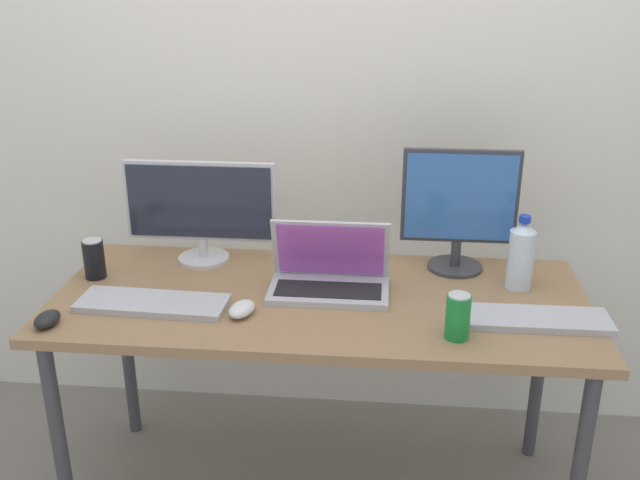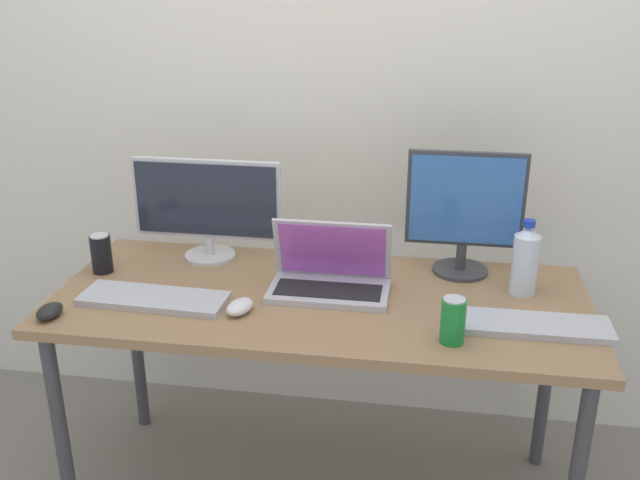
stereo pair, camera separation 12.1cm
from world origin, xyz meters
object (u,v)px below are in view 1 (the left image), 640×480
object	(u,v)px
keyboard_main	(533,319)
keyboard_aux	(153,303)
laptop_silver	(329,275)
monitor_left	(200,208)
work_desk	(320,316)
water_bottle	(521,255)
mouse_by_keyboard	(47,319)
soda_can_by_laptop	(458,316)
soda_can_near_keyboard	(94,259)
mouse_by_laptop	(242,309)
monitor_center	(459,207)

from	to	relation	value
keyboard_main	keyboard_aux	bearing A→B (deg)	-179.96
laptop_silver	monitor_left	bearing A→B (deg)	156.37
work_desk	water_bottle	world-z (taller)	water_bottle
monitor_left	mouse_by_keyboard	distance (m)	0.61
work_desk	keyboard_main	bearing A→B (deg)	-10.24
monitor_left	soda_can_by_laptop	world-z (taller)	monitor_left
soda_can_near_keyboard	keyboard_aux	bearing A→B (deg)	-36.89
mouse_by_laptop	work_desk	bearing A→B (deg)	51.30
monitor_center	mouse_by_keyboard	size ratio (longest dim) A/B	4.19
mouse_by_keyboard	monitor_center	bearing A→B (deg)	27.59
monitor_center	keyboard_main	world-z (taller)	monitor_center
keyboard_aux	monitor_left	bearing A→B (deg)	82.20
monitor_center	keyboard_aux	bearing A→B (deg)	-158.10
keyboard_aux	soda_can_near_keyboard	bearing A→B (deg)	145.47
laptop_silver	soda_can_by_laptop	bearing A→B (deg)	-35.62
work_desk	mouse_by_laptop	world-z (taller)	mouse_by_laptop
monitor_center	soda_can_by_laptop	size ratio (longest dim) A/B	3.16
soda_can_near_keyboard	laptop_silver	bearing A→B (deg)	-1.80
mouse_by_keyboard	keyboard_main	bearing A→B (deg)	10.32
soda_can_by_laptop	water_bottle	bearing A→B (deg)	57.57
work_desk	water_bottle	distance (m)	0.64
mouse_by_laptop	soda_can_near_keyboard	distance (m)	0.56
work_desk	mouse_by_laptop	distance (m)	0.27
monitor_center	mouse_by_keyboard	bearing A→B (deg)	-156.49
mouse_by_laptop	keyboard_aux	bearing A→B (deg)	-169.74
keyboard_aux	mouse_by_keyboard	xyz separation A→B (m)	(-0.25, -0.14, 0.01)
monitor_center	monitor_left	bearing A→B (deg)	-179.36
mouse_by_laptop	water_bottle	bearing A→B (deg)	34.55
monitor_left	laptop_silver	distance (m)	0.50
water_bottle	monitor_left	bearing A→B (deg)	173.54
water_bottle	mouse_by_keyboard	bearing A→B (deg)	-164.23
keyboard_main	soda_can_by_laptop	size ratio (longest dim) A/B	3.33
mouse_by_keyboard	soda_can_by_laptop	distance (m)	1.12
laptop_silver	soda_can_near_keyboard	world-z (taller)	laptop_silver
monitor_center	soda_can_by_laptop	world-z (taller)	monitor_center
laptop_silver	mouse_by_keyboard	xyz separation A→B (m)	(-0.75, -0.30, -0.03)
keyboard_aux	water_bottle	bearing A→B (deg)	14.72
laptop_silver	mouse_by_laptop	world-z (taller)	laptop_silver
water_bottle	soda_can_near_keyboard	size ratio (longest dim) A/B	1.85
mouse_by_keyboard	soda_can_by_laptop	world-z (taller)	soda_can_by_laptop
keyboard_aux	monitor_center	bearing A→B (deg)	24.26
mouse_by_keyboard	monitor_left	bearing A→B (deg)	61.34
laptop_silver	keyboard_aux	bearing A→B (deg)	-162.46
mouse_by_keyboard	keyboard_aux	bearing A→B (deg)	32.98
mouse_by_keyboard	work_desk	bearing A→B (deg)	23.38
laptop_silver	water_bottle	size ratio (longest dim) A/B	1.54
laptop_silver	mouse_by_keyboard	size ratio (longest dim) A/B	3.79
keyboard_main	soda_can_by_laptop	world-z (taller)	soda_can_by_laptop
monitor_left	monitor_center	xyz separation A→B (m)	(0.83, 0.01, 0.03)
keyboard_aux	mouse_by_laptop	bearing A→B (deg)	-3.77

